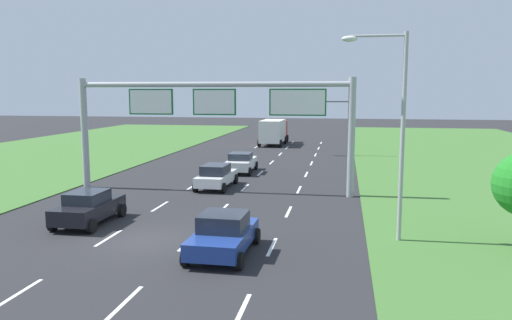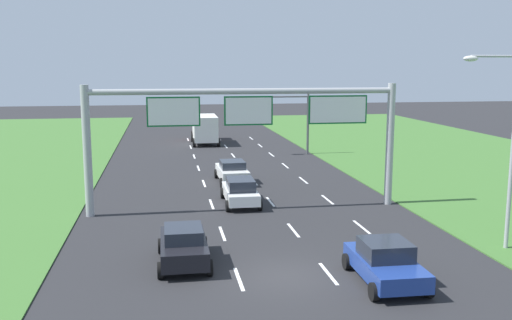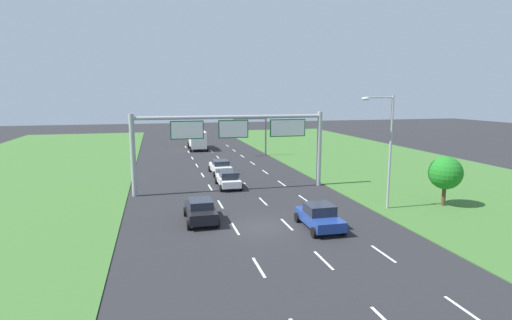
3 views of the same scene
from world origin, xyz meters
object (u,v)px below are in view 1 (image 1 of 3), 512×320
at_px(traffic_light_mast, 330,116).
at_px(car_lead_silver, 241,162).
at_px(car_mid_lane, 223,234).
at_px(street_lamp, 393,119).
at_px(sign_gantry, 215,112).
at_px(box_truck, 274,131).
at_px(car_near_red, 89,207).
at_px(car_far_ahead, 216,176).

bearing_deg(traffic_light_mast, car_lead_silver, -119.07).
xyz_separation_m(car_mid_lane, street_lamp, (6.37, 2.85, 4.30)).
bearing_deg(traffic_light_mast, sign_gantry, -108.32).
distance_m(car_lead_silver, car_mid_lane, 19.61).
height_order(car_lead_silver, box_truck, box_truck).
bearing_deg(car_near_red, traffic_light_mast, 69.68).
bearing_deg(car_mid_lane, car_lead_silver, 100.85).
xyz_separation_m(car_far_ahead, street_lamp, (10.01, -10.05, 4.30)).
xyz_separation_m(car_lead_silver, car_far_ahead, (-0.30, -6.42, 0.00)).
xyz_separation_m(car_mid_lane, sign_gantry, (-3.32, 11.58, 4.17)).
xyz_separation_m(car_near_red, car_lead_silver, (3.95, 16.09, -0.01)).
distance_m(car_near_red, street_lamp, 14.32).
bearing_deg(car_lead_silver, traffic_light_mast, 59.52).
xyz_separation_m(car_near_red, car_far_ahead, (3.65, 9.67, -0.01)).
bearing_deg(traffic_light_mast, car_mid_lane, -95.66).
distance_m(sign_gantry, street_lamp, 13.04).
xyz_separation_m(car_lead_silver, sign_gantry, (0.02, -7.75, 4.17)).
relative_size(box_truck, sign_gantry, 0.44).
bearing_deg(car_mid_lane, box_truck, 96.32).
relative_size(car_far_ahead, sign_gantry, 0.26).
height_order(car_lead_silver, traffic_light_mast, traffic_light_mast).
relative_size(car_far_ahead, box_truck, 0.58).
bearing_deg(street_lamp, car_mid_lane, -155.86).
xyz_separation_m(box_truck, traffic_light_mast, (6.77, -9.27, 2.24)).
bearing_deg(street_lamp, box_truck, 105.14).
relative_size(car_mid_lane, car_far_ahead, 0.96).
distance_m(car_mid_lane, car_far_ahead, 13.41).
distance_m(car_near_red, car_mid_lane, 7.98).
bearing_deg(car_near_red, car_lead_silver, 76.44).
height_order(car_lead_silver, car_far_ahead, car_lead_silver).
height_order(car_mid_lane, box_truck, box_truck).
bearing_deg(car_near_red, street_lamp, -1.38).
relative_size(car_far_ahead, street_lamp, 0.52).
relative_size(car_near_red, street_lamp, 0.48).
xyz_separation_m(car_near_red, traffic_light_mast, (10.35, 27.60, 3.08)).
bearing_deg(car_lead_silver, sign_gantry, -91.23).
height_order(car_far_ahead, sign_gantry, sign_gantry).
distance_m(box_truck, street_lamp, 38.75).
relative_size(car_near_red, car_mid_lane, 0.97).
relative_size(box_truck, traffic_light_mast, 1.35).
bearing_deg(car_far_ahead, box_truck, 91.03).
height_order(car_far_ahead, box_truck, box_truck).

